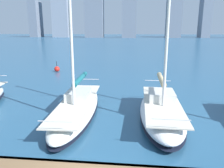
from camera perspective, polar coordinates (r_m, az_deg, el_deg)
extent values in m
cube|color=#473828|center=(8.56, -6.12, -19.97)|extent=(28.00, 0.16, 0.10)
cube|color=slate|center=(179.31, 23.28, 17.28)|extent=(6.46, 11.43, 38.61)
cube|color=slate|center=(170.25, 15.91, 17.72)|extent=(10.26, 9.29, 36.42)
cube|color=slate|center=(160.55, 4.60, 19.59)|extent=(9.78, 6.98, 42.84)
cube|color=slate|center=(168.09, -4.67, 18.30)|extent=(13.31, 8.02, 36.84)
cube|color=gray|center=(180.13, -13.13, 17.89)|extent=(12.36, 10.63, 38.01)
cube|color=slate|center=(189.48, -19.31, 15.69)|extent=(6.69, 11.98, 27.59)
ellipsoid|color=white|center=(13.63, 12.79, -7.01)|extent=(2.72, 8.23, 1.05)
ellipsoid|color=black|center=(13.74, 12.72, -8.14)|extent=(2.74, 8.28, 0.10)
cube|color=beige|center=(13.45, 12.91, -4.79)|extent=(2.24, 7.24, 0.06)
cube|color=silver|center=(13.82, 12.79, -2.95)|extent=(1.57, 1.83, 0.55)
cylinder|color=silver|center=(12.23, 14.69, 19.82)|extent=(0.16, 0.16, 11.10)
cylinder|color=silver|center=(14.22, 12.73, 0.75)|extent=(0.19, 3.44, 0.12)
cylinder|color=#C6B284|center=(14.19, 12.75, 1.23)|extent=(0.39, 3.17, 0.32)
cylinder|color=silver|center=(9.77, 15.19, -8.92)|extent=(1.66, 0.08, 0.04)
cylinder|color=silver|center=(16.84, 11.83, 0.87)|extent=(1.91, 0.08, 0.04)
ellipsoid|color=white|center=(14.07, -9.09, -6.46)|extent=(2.64, 9.32, 0.92)
ellipsoid|color=black|center=(14.16, -9.05, -7.42)|extent=(2.65, 9.36, 0.10)
cube|color=beige|center=(13.91, -9.17, -4.58)|extent=(2.18, 8.19, 0.06)
cube|color=silver|center=(14.33, -8.73, -2.73)|extent=(1.45, 2.08, 0.55)
cylinder|color=silver|center=(12.59, -10.92, 19.16)|extent=(0.16, 0.16, 11.08)
cylinder|color=silver|center=(14.79, -8.27, 0.91)|extent=(0.26, 3.88, 0.12)
cylinder|color=#19606B|center=(14.77, -8.28, 1.37)|extent=(0.45, 3.58, 0.32)
cylinder|color=silver|center=(9.90, -14.75, -9.43)|extent=(1.49, 0.10, 0.04)
cylinder|color=silver|center=(17.70, -6.28, 1.26)|extent=(1.72, 0.10, 0.04)
sphere|color=red|center=(29.64, -14.19, 3.82)|extent=(0.70, 0.70, 0.70)
cylinder|color=black|center=(29.53, -14.27, 5.16)|extent=(0.06, 0.06, 0.70)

